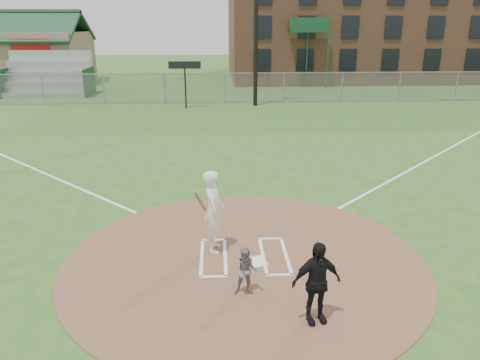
{
  "coord_description": "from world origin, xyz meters",
  "views": [
    {
      "loc": [
        -0.61,
        -9.73,
        5.31
      ],
      "look_at": [
        0.0,
        2.0,
        1.3
      ],
      "focal_mm": 35.0,
      "sensor_mm": 36.0,
      "label": 1
    }
  ],
  "objects_px": {
    "umpire": "(316,283)",
    "batter_at_plate": "(214,211)",
    "home_plate": "(255,262)",
    "catcher": "(246,271)"
  },
  "relations": [
    {
      "from": "umpire",
      "to": "batter_at_plate",
      "type": "relative_size",
      "value": 0.79
    },
    {
      "from": "home_plate",
      "to": "catcher",
      "type": "height_order",
      "value": "catcher"
    },
    {
      "from": "batter_at_plate",
      "to": "catcher",
      "type": "bearing_deg",
      "value": -71.65
    },
    {
      "from": "home_plate",
      "to": "umpire",
      "type": "height_order",
      "value": "umpire"
    },
    {
      "from": "home_plate",
      "to": "batter_at_plate",
      "type": "distance_m",
      "value": 1.54
    },
    {
      "from": "catcher",
      "to": "umpire",
      "type": "relative_size",
      "value": 0.63
    },
    {
      "from": "home_plate",
      "to": "batter_at_plate",
      "type": "relative_size",
      "value": 0.24
    },
    {
      "from": "catcher",
      "to": "home_plate",
      "type": "bearing_deg",
      "value": 83.42
    },
    {
      "from": "home_plate",
      "to": "catcher",
      "type": "xyz_separation_m",
      "value": [
        -0.28,
        -1.26,
        0.49
      ]
    },
    {
      "from": "umpire",
      "to": "batter_at_plate",
      "type": "bearing_deg",
      "value": 110.41
    }
  ]
}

